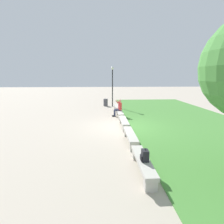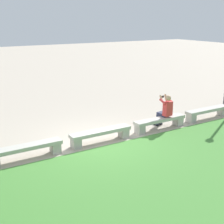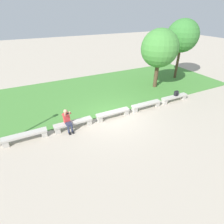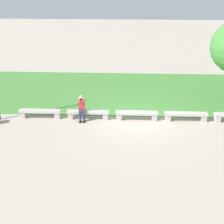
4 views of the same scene
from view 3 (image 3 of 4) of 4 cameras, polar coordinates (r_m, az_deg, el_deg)
The scene contains 11 objects.
ground_plane at distance 11.33m, azimuth 0.31°, elevation -1.80°, with size 80.00×80.00×0.00m, color #B2A593.
grass_strip at distance 14.90m, azimuth -7.32°, elevation 6.37°, with size 24.60×8.00×0.03m, color #478438.
bench_main at distance 10.34m, azimuth -26.52°, elevation -7.03°, with size 2.23×0.40×0.45m.
bench_near at distance 10.44m, azimuth -12.53°, elevation -3.72°, with size 2.23×0.40×0.45m.
bench_mid at distance 11.16m, azimuth 0.31°, elevation -0.47°, with size 2.23×0.40×0.45m.
bench_far at distance 12.40m, azimuth 11.08°, elevation 2.29°, with size 2.23×0.40×0.45m.
bench_end at distance 14.00m, azimuth 19.68°, elevation 4.43°, with size 2.23×0.40×0.45m.
person_photographer at distance 10.10m, azimuth -14.38°, elevation -2.36°, with size 0.50×0.75×1.32m.
backpack at distance 13.98m, azimuth 20.25°, elevation 5.72°, with size 0.28×0.24×0.43m.
tree_behind_wall at distance 18.44m, azimuth 22.01°, elevation 22.00°, with size 2.89×2.89×5.41m.
tree_left_background at distance 15.50m, azimuth 15.28°, elevation 19.36°, with size 3.03×3.03×4.85m.
Camera 3 is at (-4.31, -8.54, 6.07)m, focal length 28.00 mm.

